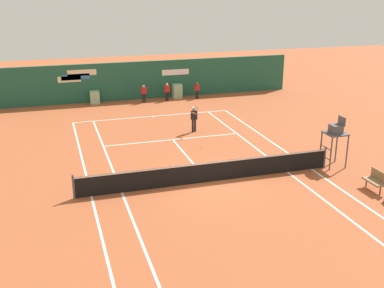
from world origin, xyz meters
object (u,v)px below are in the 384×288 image
at_px(player_bench, 376,179).
at_px(ball_kid_left_post, 197,89).
at_px(ball_kid_right_post, 144,92).
at_px(umpire_chair, 336,133).
at_px(tennis_ball_by_sideline, 254,143).
at_px(player_on_baseline, 194,117).
at_px(tennis_ball_mid_court, 238,130).
at_px(tennis_ball_near_service_line, 202,147).
at_px(ball_kid_centre_post, 167,91).

height_order(player_bench, ball_kid_left_post, ball_kid_left_post).
bearing_deg(ball_kid_right_post, player_bench, 116.30).
distance_m(umpire_chair, tennis_ball_by_sideline, 5.12).
relative_size(player_on_baseline, tennis_ball_mid_court, 26.20).
xyz_separation_m(player_bench, player_on_baseline, (-5.04, 10.50, 0.43)).
relative_size(tennis_ball_near_service_line, tennis_ball_by_sideline, 1.00).
xyz_separation_m(ball_kid_centre_post, tennis_ball_mid_court, (2.21, -8.87, -0.75)).
distance_m(player_bench, ball_kid_left_post, 18.91).
bearing_deg(ball_kid_centre_post, ball_kid_left_post, 173.22).
relative_size(umpire_chair, ball_kid_centre_post, 1.84).
bearing_deg(ball_kid_left_post, player_bench, 86.69).
bearing_deg(ball_kid_left_post, tennis_ball_mid_court, 78.68).
distance_m(player_on_baseline, ball_kid_left_post, 8.75).
relative_size(ball_kid_left_post, tennis_ball_mid_court, 19.12).
bearing_deg(tennis_ball_near_service_line, tennis_ball_by_sideline, -5.22).
height_order(umpire_chair, ball_kid_left_post, umpire_chair).
distance_m(player_on_baseline, ball_kid_right_post, 8.39).
bearing_deg(umpire_chair, tennis_ball_near_service_line, 50.16).
xyz_separation_m(ball_kid_right_post, ball_kid_left_post, (4.23, -0.00, -0.02)).
bearing_deg(ball_kid_centre_post, tennis_ball_mid_court, 97.19).
distance_m(ball_kid_right_post, ball_kid_left_post, 4.23).
bearing_deg(tennis_ball_mid_court, player_bench, -76.33).
distance_m(player_bench, player_on_baseline, 11.65).
bearing_deg(player_bench, tennis_ball_near_service_line, 36.00).
relative_size(player_bench, ball_kid_centre_post, 0.80).
relative_size(umpire_chair, player_bench, 2.29).
bearing_deg(ball_kid_right_post, tennis_ball_mid_court, 121.79).
relative_size(umpire_chair, player_on_baseline, 1.41).
relative_size(player_on_baseline, tennis_ball_by_sideline, 26.20).
height_order(player_on_baseline, ball_kid_left_post, player_on_baseline).
height_order(player_bench, player_on_baseline, player_on_baseline).
xyz_separation_m(umpire_chair, tennis_ball_near_service_line, (-5.38, 4.49, -1.68)).
height_order(umpire_chair, tennis_ball_near_service_line, umpire_chair).
relative_size(ball_kid_right_post, ball_kid_left_post, 1.03).
bearing_deg(player_on_baseline, ball_kid_left_post, -127.16).
bearing_deg(player_on_baseline, umpire_chair, 105.25).
bearing_deg(tennis_ball_by_sideline, ball_kid_right_post, 108.95).
bearing_deg(ball_kid_centre_post, player_on_baseline, 80.31).
bearing_deg(umpire_chair, player_bench, -177.57).
xyz_separation_m(player_on_baseline, tennis_ball_mid_court, (2.63, -0.60, -0.90)).
bearing_deg(ball_kid_right_post, tennis_ball_near_service_line, 102.09).
height_order(ball_kid_left_post, tennis_ball_near_service_line, ball_kid_left_post).
distance_m(umpire_chair, player_bench, 3.33).
bearing_deg(player_bench, ball_kid_centre_post, 13.81).
height_order(tennis_ball_near_service_line, tennis_ball_mid_court, same).
bearing_deg(tennis_ball_by_sideline, tennis_ball_mid_court, 88.00).
bearing_deg(ball_kid_right_post, umpire_chair, 119.28).
bearing_deg(ball_kid_left_post, ball_kid_right_post, -10.00).
relative_size(umpire_chair, tennis_ball_by_sideline, 37.03).
xyz_separation_m(ball_kid_centre_post, tennis_ball_by_sideline, (2.12, -11.46, -0.75)).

